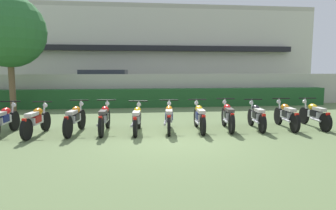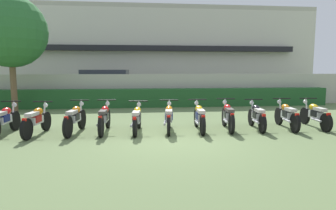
% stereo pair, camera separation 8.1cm
% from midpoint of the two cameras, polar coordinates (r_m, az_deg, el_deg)
% --- Properties ---
extents(ground, '(60.00, 60.00, 0.00)m').
position_cam_midpoint_polar(ground, '(8.14, 0.88, -6.74)').
color(ground, '#607547').
extents(building, '(23.93, 6.50, 6.36)m').
position_cam_midpoint_polar(building, '(23.47, -4.20, 10.05)').
color(building, beige).
rests_on(building, ground).
extents(compound_wall, '(22.74, 0.30, 1.67)m').
position_cam_midpoint_polar(compound_wall, '(15.73, -2.87, 2.99)').
color(compound_wall, '#BCB7A8').
rests_on(compound_wall, ground).
extents(hedge_row, '(18.19, 0.70, 0.93)m').
position_cam_midpoint_polar(hedge_row, '(15.06, -2.68, 1.40)').
color(hedge_row, '#235628').
rests_on(hedge_row, ground).
extents(parked_car, '(4.65, 2.40, 1.89)m').
position_cam_midpoint_polar(parked_car, '(18.15, -11.99, 3.71)').
color(parked_car, silver).
rests_on(parked_car, ground).
extents(tree_near_inspector, '(3.18, 3.18, 5.18)m').
position_cam_midpoint_polar(tree_near_inspector, '(14.98, -28.73, 12.46)').
color(tree_near_inspector, brown).
rests_on(tree_near_inspector, ground).
extents(motorcycle_in_row_0, '(0.60, 1.90, 0.97)m').
position_cam_midpoint_polar(motorcycle_in_row_0, '(9.88, -29.48, -2.54)').
color(motorcycle_in_row_0, black).
rests_on(motorcycle_in_row_0, ground).
extents(motorcycle_in_row_1, '(0.60, 1.86, 0.96)m').
position_cam_midpoint_polar(motorcycle_in_row_1, '(9.42, -24.48, -2.71)').
color(motorcycle_in_row_1, black).
rests_on(motorcycle_in_row_1, ground).
extents(motorcycle_in_row_2, '(0.60, 1.93, 0.98)m').
position_cam_midpoint_polar(motorcycle_in_row_2, '(9.27, -17.90, -2.50)').
color(motorcycle_in_row_2, black).
rests_on(motorcycle_in_row_2, ground).
extents(motorcycle_in_row_3, '(0.60, 1.97, 0.97)m').
position_cam_midpoint_polar(motorcycle_in_row_3, '(9.18, -12.51, -2.45)').
color(motorcycle_in_row_3, black).
rests_on(motorcycle_in_row_3, ground).
extents(motorcycle_in_row_4, '(0.60, 1.82, 0.94)m').
position_cam_midpoint_polar(motorcycle_in_row_4, '(9.00, -6.29, -2.61)').
color(motorcycle_in_row_4, black).
rests_on(motorcycle_in_row_4, ground).
extents(motorcycle_in_row_5, '(0.60, 1.82, 0.96)m').
position_cam_midpoint_polar(motorcycle_in_row_5, '(9.11, -0.07, -2.39)').
color(motorcycle_in_row_5, black).
rests_on(motorcycle_in_row_5, ground).
extents(motorcycle_in_row_6, '(0.60, 1.91, 0.96)m').
position_cam_midpoint_polar(motorcycle_in_row_6, '(9.26, 5.88, -2.28)').
color(motorcycle_in_row_6, black).
rests_on(motorcycle_in_row_6, ground).
extents(motorcycle_in_row_7, '(0.60, 1.86, 0.97)m').
position_cam_midpoint_polar(motorcycle_in_row_7, '(9.54, 11.32, -2.04)').
color(motorcycle_in_row_7, black).
rests_on(motorcycle_in_row_7, ground).
extents(motorcycle_in_row_8, '(0.60, 1.78, 0.94)m').
position_cam_midpoint_polar(motorcycle_in_row_8, '(9.87, 16.62, -2.00)').
color(motorcycle_in_row_8, black).
rests_on(motorcycle_in_row_8, ground).
extents(motorcycle_in_row_9, '(0.60, 1.92, 0.96)m').
position_cam_midpoint_polar(motorcycle_in_row_9, '(10.32, 21.81, -1.78)').
color(motorcycle_in_row_9, black).
rests_on(motorcycle_in_row_9, ground).
extents(motorcycle_in_row_10, '(0.60, 1.92, 0.95)m').
position_cam_midpoint_polar(motorcycle_in_row_10, '(10.83, 26.41, -1.64)').
color(motorcycle_in_row_10, black).
rests_on(motorcycle_in_row_10, ground).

